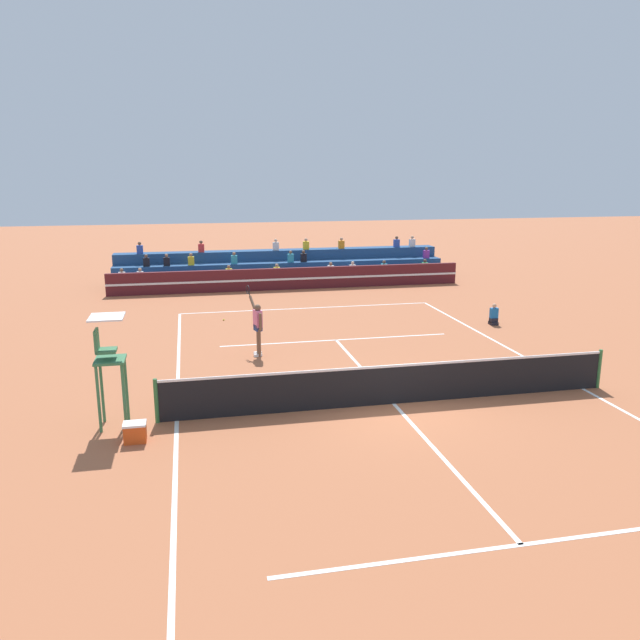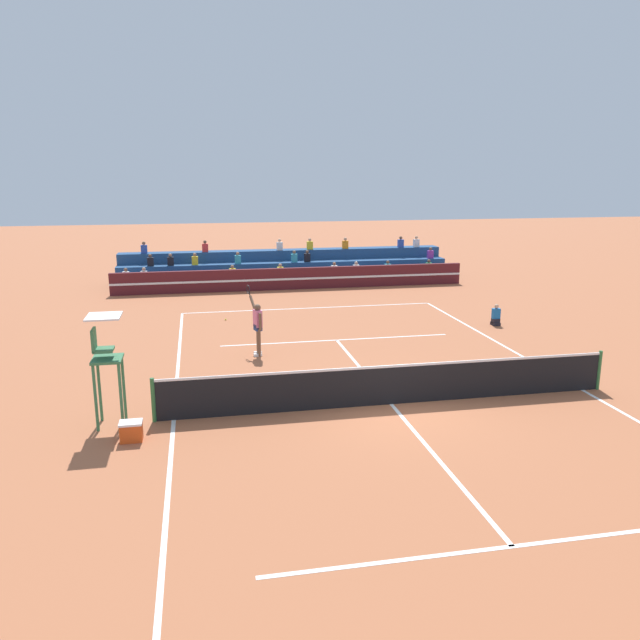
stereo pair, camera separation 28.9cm
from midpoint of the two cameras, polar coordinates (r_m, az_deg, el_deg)
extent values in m
plane|color=#AD603D|center=(16.41, 7.03, -7.64)|extent=(120.00, 120.00, 0.00)
cube|color=white|center=(27.50, -0.66, 1.10)|extent=(11.00, 0.10, 0.01)
cube|color=white|center=(15.67, -12.71, -8.91)|extent=(0.10, 23.80, 0.01)
cube|color=white|center=(18.80, 23.27, -5.90)|extent=(0.10, 23.80, 0.01)
cube|color=white|center=(11.13, 17.93, -19.10)|extent=(8.25, 0.10, 0.01)
cube|color=white|center=(22.29, 1.91, -1.84)|extent=(8.25, 0.10, 0.01)
cube|color=white|center=(16.41, 7.03, -7.63)|extent=(0.10, 12.85, 0.01)
cylinder|color=#2D6B38|center=(15.50, -14.49, -7.10)|extent=(0.10, 0.10, 1.10)
cylinder|color=#2D6B38|center=(18.89, 24.55, -4.19)|extent=(0.10, 0.10, 1.10)
cube|color=black|center=(16.24, 7.08, -6.00)|extent=(11.90, 0.02, 1.00)
cube|color=white|center=(16.07, 7.13, -4.21)|extent=(11.90, 0.04, 0.06)
cube|color=#51191E|center=(31.90, -2.20, 3.81)|extent=(18.00, 0.24, 1.10)
cube|color=white|center=(31.77, -2.16, 3.77)|extent=(18.00, 0.02, 0.10)
cube|color=navy|center=(33.19, -2.54, 3.70)|extent=(17.83, 0.95, 0.55)
cube|color=#338C4C|center=(34.93, 10.14, 4.81)|extent=(0.32, 0.22, 0.44)
sphere|color=brown|center=(34.89, 10.16, 5.33)|extent=(0.18, 0.18, 0.18)
cube|color=yellow|center=(32.63, -7.75, 4.30)|extent=(0.32, 0.22, 0.44)
sphere|color=#9E7051|center=(32.58, -7.77, 4.86)|extent=(0.18, 0.18, 0.18)
cube|color=silver|center=(33.38, 1.56, 4.62)|extent=(0.32, 0.22, 0.44)
sphere|color=#9E7051|center=(33.33, 1.57, 5.17)|extent=(0.18, 0.18, 0.18)
cube|color=teal|center=(34.15, 6.45, 4.74)|extent=(0.32, 0.22, 0.44)
sphere|color=brown|center=(34.11, 6.46, 5.28)|extent=(0.18, 0.18, 0.18)
cube|color=silver|center=(33.66, 3.57, 4.68)|extent=(0.32, 0.22, 0.44)
sphere|color=beige|center=(33.62, 3.58, 5.22)|extent=(0.18, 0.18, 0.18)
cube|color=silver|center=(32.75, -17.07, 3.87)|extent=(0.32, 0.22, 0.44)
sphere|color=brown|center=(32.70, -17.11, 4.42)|extent=(0.18, 0.18, 0.18)
cube|color=yellow|center=(32.87, -3.40, 4.47)|extent=(0.32, 0.22, 0.44)
sphere|color=tan|center=(32.82, -3.41, 5.02)|extent=(0.18, 0.18, 0.18)
cube|color=#B2B2B7|center=(32.67, -15.53, 3.95)|extent=(0.32, 0.22, 0.44)
sphere|color=tan|center=(32.62, -15.57, 4.50)|extent=(0.18, 0.18, 0.18)
cube|color=navy|center=(34.07, -2.79, 4.42)|extent=(17.83, 0.95, 1.10)
cube|color=black|center=(33.51, -15.00, 5.16)|extent=(0.32, 0.22, 0.44)
sphere|color=brown|center=(33.47, -15.03, 5.70)|extent=(0.18, 0.18, 0.18)
cube|color=black|center=(33.97, -0.94, 5.72)|extent=(0.32, 0.22, 0.44)
sphere|color=brown|center=(33.93, -0.94, 6.25)|extent=(0.18, 0.18, 0.18)
cube|color=yellow|center=(33.43, -11.12, 5.34)|extent=(0.32, 0.22, 0.44)
sphere|color=#9E7051|center=(33.39, -11.14, 5.89)|extent=(0.18, 0.18, 0.18)
cube|color=teal|center=(33.51, -7.27, 5.51)|extent=(0.32, 0.22, 0.44)
sphere|color=#9E7051|center=(33.47, -7.29, 6.05)|extent=(0.18, 0.18, 0.18)
cube|color=purple|center=(35.89, 10.28, 5.92)|extent=(0.32, 0.22, 0.44)
sphere|color=brown|center=(35.85, 10.30, 6.43)|extent=(0.18, 0.18, 0.18)
cube|color=teal|center=(33.85, -2.13, 5.68)|extent=(0.32, 0.22, 0.44)
sphere|color=brown|center=(33.81, -2.13, 6.22)|extent=(0.18, 0.18, 0.18)
cube|color=black|center=(33.46, -13.26, 5.24)|extent=(0.32, 0.22, 0.44)
sphere|color=#9E7051|center=(33.41, -13.29, 5.79)|extent=(0.18, 0.18, 0.18)
cube|color=navy|center=(34.96, -3.03, 5.10)|extent=(17.83, 0.95, 1.65)
cube|color=#2D4CA5|center=(36.21, 7.61, 6.96)|extent=(0.32, 0.22, 0.44)
sphere|color=brown|center=(36.18, 7.63, 7.46)|extent=(0.18, 0.18, 0.18)
cube|color=silver|center=(36.53, 9.02, 6.97)|extent=(0.32, 0.22, 0.44)
sphere|color=tan|center=(36.49, 9.04, 7.46)|extent=(0.18, 0.18, 0.18)
cube|color=yellow|center=(34.88, -0.70, 6.83)|extent=(0.32, 0.22, 0.44)
sphere|color=tan|center=(34.85, -0.70, 7.35)|extent=(0.18, 0.18, 0.18)
cube|color=silver|center=(34.62, -3.47, 6.76)|extent=(0.32, 0.22, 0.44)
sphere|color=beige|center=(34.58, -3.48, 7.28)|extent=(0.18, 0.18, 0.18)
cube|color=red|center=(34.31, -10.22, 6.51)|extent=(0.32, 0.22, 0.44)
sphere|color=brown|center=(34.28, -10.24, 7.04)|extent=(0.18, 0.18, 0.18)
cube|color=orange|center=(35.30, 2.56, 6.90)|extent=(0.32, 0.22, 0.44)
sphere|color=tan|center=(35.27, 2.56, 7.41)|extent=(0.18, 0.18, 0.18)
cube|color=#2D4CA5|center=(34.41, -15.55, 6.25)|extent=(0.32, 0.22, 0.44)
sphere|color=brown|center=(34.37, -15.59, 6.78)|extent=(0.18, 0.18, 0.18)
cylinder|color=#337047|center=(15.78, -16.99, -5.93)|extent=(0.07, 0.07, 1.60)
cylinder|color=#337047|center=(15.17, -17.22, -6.72)|extent=(0.07, 0.07, 1.60)
cylinder|color=#337047|center=(15.85, -19.01, -6.00)|extent=(0.07, 0.07, 1.60)
cylinder|color=#337047|center=(15.25, -19.32, -6.78)|extent=(0.07, 0.07, 1.60)
cube|color=#337047|center=(15.26, -18.36, -3.41)|extent=(0.68, 0.76, 0.06)
cube|color=#337047|center=(15.20, -18.65, -2.59)|extent=(0.44, 0.48, 0.06)
cube|color=#337047|center=(15.17, -19.47, -1.71)|extent=(0.06, 0.48, 0.52)
cube|color=white|center=(15.01, -18.65, 0.32)|extent=(0.76, 0.84, 0.04)
cube|color=black|center=(25.42, 16.05, -0.32)|extent=(0.28, 0.36, 0.12)
cube|color=black|center=(25.40, 16.07, -0.06)|extent=(0.28, 0.24, 0.18)
cube|color=#1966B2|center=(25.33, 16.11, 0.58)|extent=(0.30, 0.18, 0.40)
sphere|color=tan|center=(25.27, 16.16, 1.22)|extent=(0.17, 0.17, 0.17)
cylinder|color=brown|center=(20.36, -5.23, -2.08)|extent=(0.14, 0.14, 0.90)
cylinder|color=brown|center=(20.58, -5.23, -1.91)|extent=(0.14, 0.14, 0.90)
cube|color=navy|center=(20.33, -5.30, -0.67)|extent=(0.27, 0.36, 0.20)
cube|color=pink|center=(20.26, -5.32, 0.15)|extent=(0.28, 0.40, 0.56)
sphere|color=brown|center=(20.18, -5.34, 1.15)|extent=(0.22, 0.22, 0.22)
cube|color=white|center=(20.45, -5.31, -3.18)|extent=(0.28, 0.18, 0.09)
cube|color=white|center=(20.68, -5.31, -3.00)|extent=(0.28, 0.18, 0.09)
cylinder|color=brown|center=(20.05, -5.08, -0.16)|extent=(0.09, 0.09, 0.56)
cylinder|color=brown|center=(20.57, -5.77, 1.54)|extent=(0.21, 0.51, 0.47)
cylinder|color=black|center=(20.80, -6.07, 2.41)|extent=(0.08, 0.19, 0.17)
torus|color=black|center=(20.90, -6.20, 2.80)|extent=(0.13, 0.43, 0.43)
sphere|color=#C6DB33|center=(25.50, -8.30, 0.05)|extent=(0.07, 0.07, 0.07)
cube|color=#D84C19|center=(14.71, -16.32, -9.82)|extent=(0.48, 0.36, 0.40)
cube|color=white|center=(14.63, -16.38, -9.01)|extent=(0.50, 0.38, 0.05)
camera|label=1|loc=(0.14, -89.60, 0.10)|focal=35.00mm
camera|label=2|loc=(0.14, 90.40, -0.10)|focal=35.00mm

